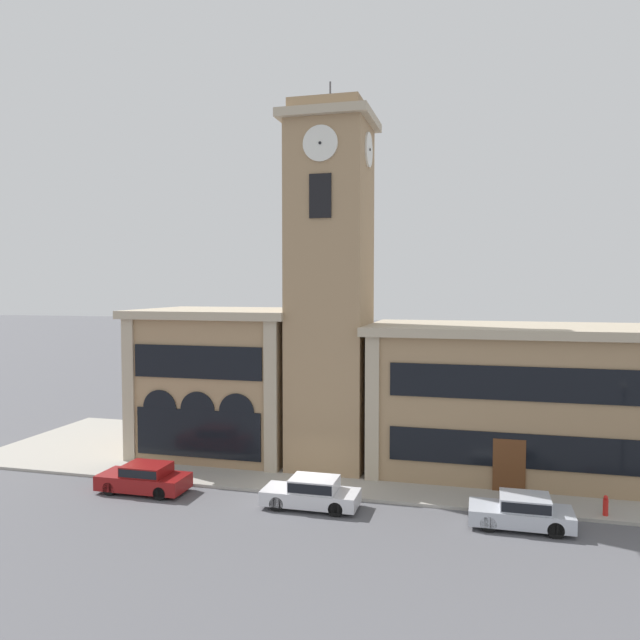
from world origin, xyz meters
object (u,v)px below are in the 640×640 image
object	(u,v)px
parked_car_near	(145,477)
parked_car_far	(522,511)
fire_hydrant	(606,506)
parked_car_mid	(312,492)

from	to	relation	value
parked_car_near	parked_car_far	distance (m)	17.26
parked_car_near	fire_hydrant	bearing A→B (deg)	-174.99
parked_car_near	parked_car_mid	xyz separation A→B (m)	(8.33, 0.00, -0.00)
parked_car_mid	parked_car_far	distance (m)	8.93
parked_car_mid	fire_hydrant	distance (m)	12.56
parked_car_mid	parked_car_near	bearing A→B (deg)	-0.18
fire_hydrant	parked_car_near	bearing A→B (deg)	-174.81
parked_car_mid	parked_car_far	world-z (taller)	parked_car_mid
fire_hydrant	parked_car_mid	bearing A→B (deg)	-171.37
parked_car_far	parked_car_near	bearing A→B (deg)	-0.18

